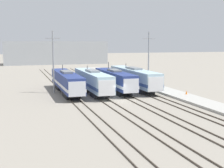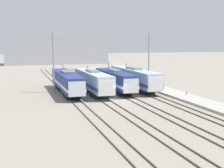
{
  "view_description": "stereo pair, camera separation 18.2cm",
  "coord_description": "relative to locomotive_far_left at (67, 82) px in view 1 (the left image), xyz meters",
  "views": [
    {
      "loc": [
        -15.59,
        -45.57,
        9.1
      ],
      "look_at": [
        -0.7,
        1.47,
        2.43
      ],
      "focal_mm": 50.0,
      "sensor_mm": 36.0,
      "label": 1
    },
    {
      "loc": [
        -15.41,
        -45.62,
        9.1
      ],
      "look_at": [
        -0.7,
        1.47,
        2.43
      ],
      "focal_mm": 50.0,
      "sensor_mm": 36.0,
      "label": 2
    }
  ],
  "objects": [
    {
      "name": "ground_plane",
      "position": [
        6.66,
        -9.19,
        -2.06
      ],
      "size": [
        400.0,
        400.0,
        0.0
      ],
      "primitive_type": "plane",
      "color": "gray"
    },
    {
      "name": "rail_pair_far_left",
      "position": [
        0.0,
        -9.19,
        -1.99
      ],
      "size": [
        1.51,
        120.0,
        0.15
      ],
      "color": "#4C4238",
      "rests_on": "ground_plane"
    },
    {
      "name": "rail_pair_center_left",
      "position": [
        4.44,
        -9.19,
        -1.99
      ],
      "size": [
        1.51,
        120.0,
        0.15
      ],
      "color": "#4C4238",
      "rests_on": "ground_plane"
    },
    {
      "name": "rail_pair_center_right",
      "position": [
        8.88,
        -9.19,
        -1.99
      ],
      "size": [
        1.51,
        120.0,
        0.15
      ],
      "color": "#4C4238",
      "rests_on": "ground_plane"
    },
    {
      "name": "rail_pair_far_right",
      "position": [
        13.33,
        -9.19,
        -1.99
      ],
      "size": [
        1.51,
        120.0,
        0.15
      ],
      "color": "#4C4238",
      "rests_on": "ground_plane"
    },
    {
      "name": "locomotive_far_left",
      "position": [
        0.0,
        0.0,
        0.0
      ],
      "size": [
        2.9,
        19.5,
        4.81
      ],
      "color": "black",
      "rests_on": "ground_plane"
    },
    {
      "name": "locomotive_center_left",
      "position": [
        4.44,
        -1.33,
        0.08
      ],
      "size": [
        2.93,
        18.23,
        4.65
      ],
      "color": "#232326",
      "rests_on": "ground_plane"
    },
    {
      "name": "locomotive_center_right",
      "position": [
        8.88,
        -0.46,
        0.02
      ],
      "size": [
        2.86,
        17.36,
        5.18
      ],
      "color": "black",
      "rests_on": "ground_plane"
    },
    {
      "name": "locomotive_far_right",
      "position": [
        13.33,
        1.02,
        0.1
      ],
      "size": [
        3.05,
        20.07,
        4.7
      ],
      "color": "#232326",
      "rests_on": "ground_plane"
    },
    {
      "name": "catenary_tower_left",
      "position": [
        -2.2,
        0.94,
        3.79
      ],
      "size": [
        2.59,
        0.27,
        11.05
      ],
      "color": "gray",
      "rests_on": "ground_plane"
    },
    {
      "name": "catenary_tower_right",
      "position": [
        16.17,
        0.94,
        3.79
      ],
      "size": [
        2.59,
        0.27,
        11.05
      ],
      "color": "gray",
      "rests_on": "ground_plane"
    },
    {
      "name": "platform",
      "position": [
        17.68,
        -9.19,
        -1.89
      ],
      "size": [
        4.0,
        120.0,
        0.34
      ],
      "color": "#A8A59E",
      "rests_on": "ground_plane"
    },
    {
      "name": "traffic_cone",
      "position": [
        18.67,
        -9.15,
        -1.39
      ],
      "size": [
        0.3,
        0.3,
        0.67
      ],
      "color": "orange",
      "rests_on": "platform"
    },
    {
      "name": "depot_building",
      "position": [
        8.1,
        77.21,
        2.62
      ],
      "size": [
        41.54,
        12.87,
        9.37
      ],
      "color": "#9EA3A8",
      "rests_on": "ground_plane"
    }
  ]
}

